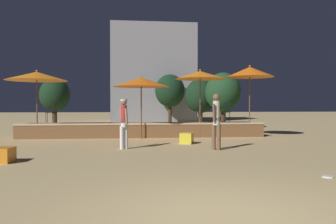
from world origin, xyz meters
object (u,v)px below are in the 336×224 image
object	(u,v)px
background_tree_0	(201,96)
person_1	(216,119)
cube_seat_2	(187,138)
background_tree_3	(55,95)
bistro_chair_1	(200,110)
bistro_chair_2	(227,110)
background_tree_1	(223,92)
background_tree_2	(170,91)
person_0	(124,121)
frisbee_disc	(328,177)
patio_umbrella_0	(37,76)
patio_umbrella_2	(141,82)
patio_umbrella_1	(250,72)
bistro_chair_0	(52,110)
cube_seat_1	(1,155)
patio_umbrella_3	(200,75)

from	to	relation	value
background_tree_0	person_1	bearing A→B (deg)	-98.84
cube_seat_2	background_tree_0	world-z (taller)	background_tree_0
cube_seat_2	background_tree_0	distance (m)	9.17
person_1	background_tree_3	world-z (taller)	background_tree_3
bistro_chair_1	bistro_chair_2	xyz separation A→B (m)	(1.13, -0.79, 0.00)
background_tree_1	background_tree_2	size ratio (longest dim) A/B	0.88
person_0	frisbee_disc	world-z (taller)	person_0
cube_seat_2	patio_umbrella_0	bearing A→B (deg)	159.72
patio_umbrella_2	person_1	xyz separation A→B (m)	(2.34, -3.78, -1.42)
patio_umbrella_1	bistro_chair_0	distance (m)	9.19
patio_umbrella_2	bistro_chair_0	size ratio (longest dim) A/B	3.02
bistro_chair_2	background_tree_0	xyz separation A→B (m)	(-0.03, 5.93, 0.81)
cube_seat_1	frisbee_disc	size ratio (longest dim) A/B	2.62
person_0	background_tree_1	xyz separation A→B (m)	(5.65, 8.32, 1.28)
cube_seat_2	person_1	xyz separation A→B (m)	(0.68, -1.78, 0.81)
patio_umbrella_0	bistro_chair_2	world-z (taller)	patio_umbrella_0
person_1	bistro_chair_0	size ratio (longest dim) A/B	2.03
person_1	background_tree_0	xyz separation A→B (m)	(1.63, 10.47, 1.01)
bistro_chair_1	background_tree_2	distance (m)	9.95
background_tree_3	bistro_chair_2	bearing A→B (deg)	-41.39
patio_umbrella_2	person_0	bearing A→B (deg)	-101.15
person_1	background_tree_1	bearing A→B (deg)	112.50
background_tree_2	background_tree_3	bearing A→B (deg)	-166.45
patio_umbrella_1	person_0	world-z (taller)	patio_umbrella_1
background_tree_0	background_tree_3	xyz separation A→B (m)	(-9.79, 2.71, 0.12)
background_tree_3	patio_umbrella_0	bearing A→B (deg)	-81.31
background_tree_1	background_tree_3	world-z (taller)	background_tree_1
bistro_chair_1	background_tree_2	world-z (taller)	background_tree_2
bistro_chair_0	frisbee_disc	size ratio (longest dim) A/B	4.08
patio_umbrella_3	bistro_chair_1	size ratio (longest dim) A/B	3.38
patio_umbrella_2	bistro_chair_2	world-z (taller)	patio_umbrella_2
patio_umbrella_2	cube_seat_2	size ratio (longest dim) A/B	4.62
patio_umbrella_0	cube_seat_2	bearing A→B (deg)	-20.28
patio_umbrella_3	patio_umbrella_2	bearing A→B (deg)	-175.83
patio_umbrella_1	patio_umbrella_3	xyz separation A→B (m)	(-2.28, -0.01, -0.16)
bistro_chair_1	patio_umbrella_0	bearing A→B (deg)	-93.01
cube_seat_1	bistro_chair_0	world-z (taller)	bistro_chair_0
frisbee_disc	background_tree_2	xyz separation A→B (m)	(-1.08, 19.37, 2.53)
person_1	bistro_chair_1	distance (m)	5.36
bistro_chair_0	patio_umbrella_2	bearing A→B (deg)	44.34
patio_umbrella_3	frisbee_disc	bearing A→B (deg)	-83.28
cube_seat_1	background_tree_0	world-z (taller)	background_tree_0
patio_umbrella_2	background_tree_3	bearing A→B (deg)	121.72
patio_umbrella_0	patio_umbrella_3	world-z (taller)	patio_umbrella_3
cube_seat_1	bistro_chair_1	size ratio (longest dim) A/B	0.64
patio_umbrella_3	person_0	xyz separation A→B (m)	(-3.26, -3.45, -1.86)
bistro_chair_1	background_tree_2	size ratio (longest dim) A/B	0.23
bistro_chair_2	background_tree_0	bearing A→B (deg)	-123.18
patio_umbrella_0	background_tree_1	size ratio (longest dim) A/B	0.87
patio_umbrella_2	bistro_chair_1	size ratio (longest dim) A/B	3.02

